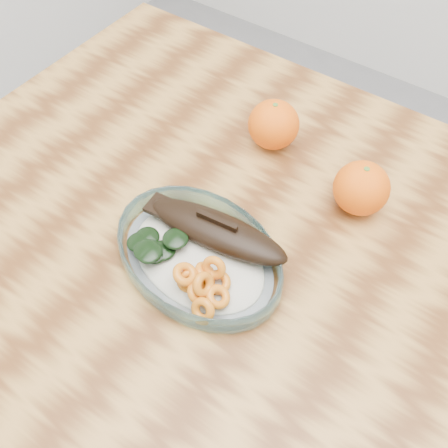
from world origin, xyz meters
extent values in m
plane|color=slate|center=(0.00, 0.00, 0.00)|extent=(3.00, 3.00, 0.00)
cube|color=#5D3416|center=(0.00, 0.00, 0.73)|extent=(1.20, 0.80, 0.04)
cylinder|color=brown|center=(-0.54, 0.34, 0.35)|extent=(0.06, 0.06, 0.71)
ellipsoid|color=white|center=(-0.11, -0.06, 0.76)|extent=(0.51, 0.41, 0.01)
torus|color=#88C8D2|center=(-0.11, -0.06, 0.77)|extent=(0.54, 0.54, 0.03)
ellipsoid|color=silver|center=(-0.11, -0.06, 0.77)|extent=(0.45, 0.35, 0.02)
ellipsoid|color=black|center=(-0.11, -0.03, 0.80)|extent=(0.21, 0.08, 0.04)
ellipsoid|color=black|center=(-0.11, -0.03, 0.79)|extent=(0.18, 0.07, 0.02)
cube|color=black|center=(-0.19, -0.04, 0.80)|extent=(0.04, 0.04, 0.01)
cube|color=black|center=(-0.11, -0.03, 0.81)|extent=(0.06, 0.01, 0.02)
torus|color=#C4530E|center=(-0.06, -0.09, 0.79)|extent=(0.04, 0.04, 0.03)
torus|color=#C4530E|center=(-0.08, -0.09, 0.79)|extent=(0.04, 0.04, 0.04)
torus|color=#C4530E|center=(-0.07, -0.10, 0.79)|extent=(0.03, 0.04, 0.04)
torus|color=#C4530E|center=(-0.07, -0.12, 0.79)|extent=(0.04, 0.04, 0.03)
torus|color=#C4530E|center=(-0.05, -0.11, 0.79)|extent=(0.04, 0.03, 0.02)
torus|color=#C4530E|center=(-0.05, -0.13, 0.79)|extent=(0.04, 0.03, 0.04)
torus|color=#C4530E|center=(-0.09, -0.11, 0.79)|extent=(0.04, 0.04, 0.04)
torus|color=#C4530E|center=(-0.10, -0.11, 0.81)|extent=(0.04, 0.04, 0.03)
torus|color=#C4530E|center=(-0.07, -0.08, 0.81)|extent=(0.04, 0.03, 0.04)
torus|color=#C4530E|center=(-0.07, -0.11, 0.81)|extent=(0.03, 0.04, 0.04)
ellipsoid|color=black|center=(-0.18, -0.08, 0.79)|extent=(0.05, 0.05, 0.01)
ellipsoid|color=black|center=(-0.18, -0.10, 0.79)|extent=(0.04, 0.05, 0.01)
ellipsoid|color=black|center=(-0.15, -0.09, 0.79)|extent=(0.05, 0.05, 0.01)
ellipsoid|color=black|center=(-0.18, -0.09, 0.79)|extent=(0.04, 0.03, 0.01)
ellipsoid|color=black|center=(-0.15, -0.10, 0.79)|extent=(0.04, 0.04, 0.01)
ellipsoid|color=black|center=(-0.16, -0.11, 0.80)|extent=(0.03, 0.04, 0.01)
ellipsoid|color=black|center=(-0.14, -0.07, 0.80)|extent=(0.05, 0.05, 0.01)
ellipsoid|color=black|center=(-0.16, -0.11, 0.80)|extent=(0.05, 0.05, 0.01)
sphere|color=#FF4D05|center=(-0.15, 0.19, 0.79)|extent=(0.08, 0.08, 0.08)
sphere|color=#FF4D05|center=(0.02, 0.15, 0.79)|extent=(0.08, 0.08, 0.08)
camera|label=1|loc=(0.17, -0.40, 1.38)|focal=45.00mm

